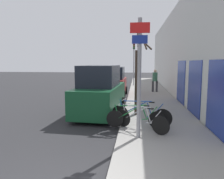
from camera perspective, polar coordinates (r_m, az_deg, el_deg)
ground_plane at (r=15.13m, az=0.31°, el=-2.56°), size 80.00×80.00×0.00m
sidewalk_curb at (r=17.83m, az=9.62°, el=-0.94°), size 3.20×32.00×0.15m
building_facade at (r=17.77m, az=15.56°, el=9.07°), size 0.23×32.00×6.50m
signpost at (r=6.85m, az=7.12°, el=3.77°), size 0.60×0.15×3.73m
bicycle_0 at (r=7.81m, az=7.48°, el=-7.89°), size 1.85×1.22×0.89m
bicycle_1 at (r=8.11m, az=6.23°, el=-7.34°), size 2.17×0.44×0.87m
bicycle_2 at (r=8.46m, az=7.47°, el=-6.51°), size 2.29×0.75×0.96m
parked_car_0 at (r=10.68m, az=-3.08°, el=-0.80°), size 2.26×4.69×2.40m
parked_car_1 at (r=16.23m, az=0.33°, el=1.64°), size 1.97×4.21×2.20m
pedestrian_near at (r=18.09m, az=11.16°, el=2.72°), size 0.47×0.40×1.81m
street_tree at (r=9.90m, az=6.66°, el=3.66°), size 0.71×0.95×4.11m
traffic_light at (r=22.79m, az=5.73°, el=8.32°), size 0.20×0.30×4.50m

